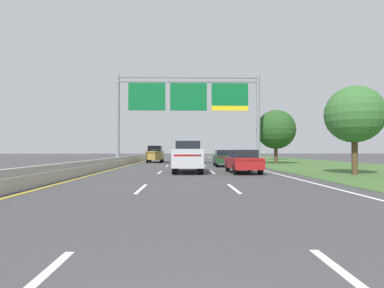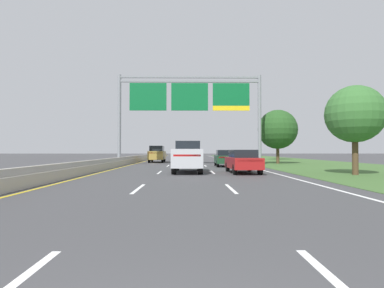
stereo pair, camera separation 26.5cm
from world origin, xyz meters
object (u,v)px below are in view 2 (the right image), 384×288
pickup_truck_silver (188,157)px  car_red_right_lane_sedan (243,161)px  car_gold_left_lane_suv (157,154)px  roadside_tree_mid (278,129)px  car_darkgreen_right_lane_sedan (225,158)px  roadside_tree_near (355,114)px  car_blue_centre_lane_sedan (186,156)px  overhead_sign_gantry (190,101)px  roadside_tree_far (277,135)px

pickup_truck_silver → car_red_right_lane_sedan: pickup_truck_silver is taller
car_gold_left_lane_suv → pickup_truck_silver: bearing=-167.7°
car_gold_left_lane_suv → roadside_tree_mid: 15.21m
car_red_right_lane_sedan → roadside_tree_mid: (6.63, 14.25, 3.13)m
car_darkgreen_right_lane_sedan → pickup_truck_silver: bearing=156.7°
pickup_truck_silver → car_red_right_lane_sedan: size_ratio=1.23×
car_darkgreen_right_lane_sedan → car_gold_left_lane_suv: (-7.52, 10.01, 0.28)m
car_red_right_lane_sedan → car_gold_left_lane_suv: car_gold_left_lane_suv is taller
roadside_tree_mid → car_red_right_lane_sedan: bearing=-115.0°
car_gold_left_lane_suv → car_darkgreen_right_lane_sedan: bearing=-143.4°
roadside_tree_mid → roadside_tree_near: bearing=-89.9°
car_blue_centre_lane_sedan → car_gold_left_lane_suv: bearing=46.9°
pickup_truck_silver → car_darkgreen_right_lane_sedan: bearing=-23.7°
car_red_right_lane_sedan → roadside_tree_mid: size_ratio=0.71×
car_darkgreen_right_lane_sedan → car_red_right_lane_sedan: bearing=-177.4°
overhead_sign_gantry → car_red_right_lane_sedan: size_ratio=3.40×
car_red_right_lane_sedan → roadside_tree_near: bearing=-106.4°
car_darkgreen_right_lane_sedan → car_red_right_lane_sedan: 8.51m
car_red_right_lane_sedan → car_darkgreen_right_lane_sedan: bearing=-0.0°
pickup_truck_silver → car_red_right_lane_sedan: 3.81m
roadside_tree_mid → car_blue_centre_lane_sedan: bearing=175.4°
car_red_right_lane_sedan → overhead_sign_gantry: bearing=16.5°
car_darkgreen_right_lane_sedan → car_blue_centre_lane_sedan: 7.63m
car_darkgreen_right_lane_sedan → car_blue_centre_lane_sedan: same height
car_blue_centre_lane_sedan → overhead_sign_gantry: bearing=-173.8°
car_red_right_lane_sedan → car_blue_centre_lane_sedan: bearing=13.7°
overhead_sign_gantry → car_darkgreen_right_lane_sedan: size_ratio=3.39×
pickup_truck_silver → roadside_tree_mid: size_ratio=0.87×
car_blue_centre_lane_sedan → car_gold_left_lane_suv: 5.03m
car_darkgreen_right_lane_sedan → roadside_tree_far: bearing=-26.8°
car_blue_centre_lane_sedan → roadside_tree_near: 20.22m
overhead_sign_gantry → car_blue_centre_lane_sedan: bearing=96.5°
pickup_truck_silver → car_gold_left_lane_suv: size_ratio=1.15×
pickup_truck_silver → roadside_tree_mid: 17.22m
roadside_tree_near → roadside_tree_far: (4.54, 31.51, 0.26)m
pickup_truck_silver → car_blue_centre_lane_sedan: size_ratio=1.23×
overhead_sign_gantry → roadside_tree_far: bearing=51.6°
roadside_tree_near → car_gold_left_lane_suv: bearing=125.2°
car_red_right_lane_sedan → car_blue_centre_lane_sedan: 15.63m
pickup_truck_silver → roadside_tree_mid: bearing=-36.6°
roadside_tree_far → car_blue_centre_lane_sedan: bearing=-136.2°
roadside_tree_near → roadside_tree_mid: 16.07m
pickup_truck_silver → car_blue_centre_lane_sedan: (-0.27, 14.32, -0.26)m
pickup_truck_silver → roadside_tree_far: size_ratio=0.89×
pickup_truck_silver → roadside_tree_near: 11.04m
car_darkgreen_right_lane_sedan → car_blue_centre_lane_sedan: bearing=31.5°
car_blue_centre_lane_sedan → pickup_truck_silver: bearing=-179.2°
car_gold_left_lane_suv → roadside_tree_mid: (14.32, -4.27, 2.85)m
car_gold_left_lane_suv → car_blue_centre_lane_sedan: bearing=-133.1°
car_red_right_lane_sedan → car_gold_left_lane_suv: 20.05m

